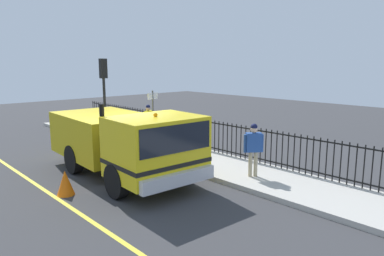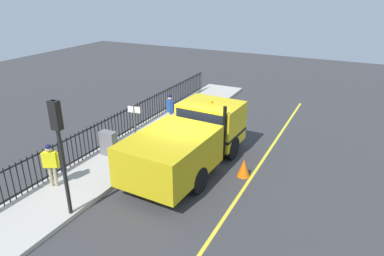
{
  "view_description": "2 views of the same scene",
  "coord_description": "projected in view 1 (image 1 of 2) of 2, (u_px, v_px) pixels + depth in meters",
  "views": [
    {
      "loc": [
        -6.28,
        -9.89,
        3.66
      ],
      "look_at": [
        1.58,
        -1.39,
        1.56
      ],
      "focal_mm": 33.79,
      "sensor_mm": 36.0,
      "label": 1
    },
    {
      "loc": [
        -5.75,
        10.82,
        6.76
      ],
      "look_at": [
        0.57,
        -1.81,
        0.93
      ],
      "focal_mm": 32.53,
      "sensor_mm": 36.0,
      "label": 2
    }
  ],
  "objects": [
    {
      "name": "iron_fence",
      "position": [
        211.0,
        135.0,
        14.44
      ],
      "size": [
        0.04,
        19.59,
        1.26
      ],
      "color": "black",
      "rests_on": "sidewalk_slab"
    },
    {
      "name": "traffic_cone",
      "position": [
        65.0,
        183.0,
        10.08
      ],
      "size": [
        0.49,
        0.49,
        0.71
      ],
      "primitive_type": "cone",
      "color": "orange",
      "rests_on": "ground"
    },
    {
      "name": "ground_plane",
      "position": [
        129.0,
        174.0,
        11.99
      ],
      "size": [
        50.61,
        50.61,
        0.0
      ],
      "primitive_type": "plane",
      "color": "#38383A",
      "rests_on": "ground"
    },
    {
      "name": "utility_cabinet",
      "position": [
        186.0,
        138.0,
        14.49
      ],
      "size": [
        0.68,
        0.36,
        1.04
      ],
      "primitive_type": "cube",
      "color": "slate",
      "rests_on": "sidewalk_slab"
    },
    {
      "name": "traffic_light_near",
      "position": [
        104.0,
        83.0,
        15.82
      ],
      "size": [
        0.3,
        0.21,
        3.68
      ],
      "rotation": [
        0.0,
        0.0,
        3.15
      ],
      "color": "black",
      "rests_on": "sidewalk_slab"
    },
    {
      "name": "lane_marking",
      "position": [
        50.0,
        194.0,
        10.23
      ],
      "size": [
        0.12,
        20.7,
        0.01
      ],
      "primitive_type": "cube",
      "color": "yellow",
      "rests_on": "ground"
    },
    {
      "name": "work_truck",
      "position": [
        126.0,
        139.0,
        11.42
      ],
      "size": [
        2.77,
        6.28,
        2.52
      ],
      "rotation": [
        0.0,
        0.0,
        3.09
      ],
      "color": "yellow",
      "rests_on": "ground"
    },
    {
      "name": "street_sign",
      "position": [
        153.0,
        116.0,
        13.4
      ],
      "size": [
        0.5,
        0.11,
        2.5
      ],
      "color": "#4C4C4C",
      "rests_on": "sidewalk_slab"
    },
    {
      "name": "sidewalk_slab",
      "position": [
        190.0,
        157.0,
        13.83
      ],
      "size": [
        2.48,
        23.0,
        0.15
      ],
      "primitive_type": "cube",
      "color": "#B7B2A8",
      "rests_on": "ground"
    },
    {
      "name": "pedestrian_distant",
      "position": [
        148.0,
        118.0,
        16.56
      ],
      "size": [
        0.55,
        0.39,
        1.62
      ],
      "rotation": [
        0.0,
        0.0,
        0.48
      ],
      "color": "yellow",
      "rests_on": "sidewalk_slab"
    },
    {
      "name": "worker_standing",
      "position": [
        254.0,
        144.0,
        11.11
      ],
      "size": [
        0.52,
        0.45,
        1.67
      ],
      "rotation": [
        0.0,
        0.0,
        2.5
      ],
      "color": "#264C99",
      "rests_on": "sidewalk_slab"
    }
  ]
}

